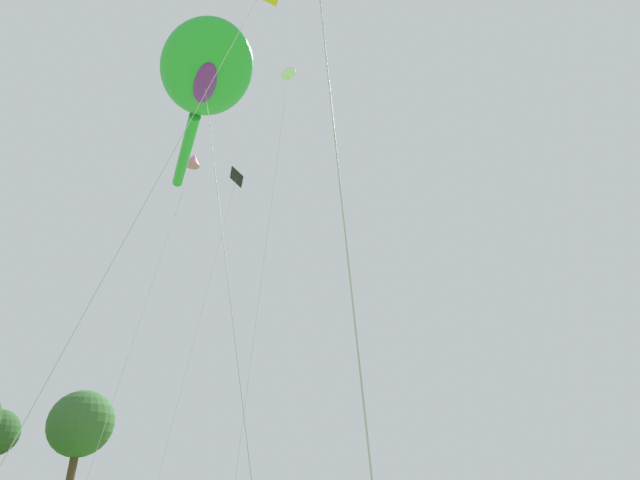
% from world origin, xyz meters
% --- Properties ---
extents(big_show_kite, '(7.44, 13.81, 18.25)m').
position_xyz_m(big_show_kite, '(0.68, 18.36, 17.45)').
color(big_show_kite, green).
rests_on(big_show_kite, ground).
extents(small_kite_stunt_black, '(4.99, 2.65, 19.66)m').
position_xyz_m(small_kite_stunt_black, '(5.53, 25.90, 19.14)').
color(small_kite_stunt_black, pink).
rests_on(small_kite_stunt_black, ground).
extents(small_kite_triangle_green, '(1.39, 4.08, 22.48)m').
position_xyz_m(small_kite_triangle_green, '(6.35, 19.09, 21.84)').
color(small_kite_triangle_green, white).
rests_on(small_kite_triangle_green, ground).
extents(small_kite_delta_white, '(3.71, 1.46, 20.49)m').
position_xyz_m(small_kite_delta_white, '(9.07, 26.33, 19.02)').
color(small_kite_delta_white, black).
rests_on(small_kite_delta_white, ground).
extents(tree_shrub_far, '(7.90, 7.90, 12.72)m').
position_xyz_m(tree_shrub_far, '(22.91, 69.50, 8.71)').
color(tree_shrub_far, '#513823').
rests_on(tree_shrub_far, ground).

